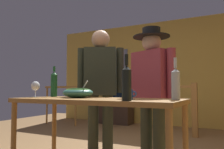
{
  "coord_description": "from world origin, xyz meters",
  "views": [
    {
      "loc": [
        1.48,
        -2.44,
        0.9
      ],
      "look_at": [
        0.35,
        -0.29,
        1.05
      ],
      "focal_mm": 37.37,
      "sensor_mm": 36.0,
      "label": 1
    }
  ],
  "objects": [
    {
      "name": "wine_bottle_dark",
      "position": [
        0.77,
        -0.86,
        0.95
      ],
      "size": [
        0.07,
        0.07,
        0.35
      ],
      "color": "black",
      "rests_on": "serving_table"
    },
    {
      "name": "wine_glass",
      "position": [
        -0.36,
        -0.66,
        0.92
      ],
      "size": [
        0.09,
        0.09,
        0.17
      ],
      "color": "silver",
      "rests_on": "serving_table"
    },
    {
      "name": "mug_blue",
      "position": [
        0.7,
        -0.67,
        0.85
      ],
      "size": [
        0.11,
        0.08,
        0.09
      ],
      "color": "#3866B2",
      "rests_on": "serving_table"
    },
    {
      "name": "salad_bowl",
      "position": [
        0.1,
        -0.55,
        0.86
      ],
      "size": [
        0.3,
        0.3,
        0.17
      ],
      "color": "#337060",
      "rests_on": "serving_table"
    },
    {
      "name": "person_standing_left",
      "position": [
        0.02,
        0.03,
        0.96
      ],
      "size": [
        0.53,
        0.36,
        1.63
      ],
      "rotation": [
        0.0,
        0.0,
        3.57
      ],
      "color": "#2D3323",
      "rests_on": "ground_plane"
    },
    {
      "name": "framed_picture",
      "position": [
        -1.32,
        3.24,
        1.6
      ],
      "size": [
        0.56,
        0.03,
        0.71
      ],
      "primitive_type": "cube",
      "color": "slate"
    },
    {
      "name": "flat_screen_tv",
      "position": [
        -1.27,
        2.92,
        0.8
      ],
      "size": [
        0.65,
        0.12,
        0.5
      ],
      "color": "black",
      "rests_on": "tv_console"
    },
    {
      "name": "serving_table",
      "position": [
        0.35,
        -0.61,
        0.72
      ],
      "size": [
        1.56,
        0.64,
        0.81
      ],
      "color": "#9E6B33",
      "rests_on": "ground_plane"
    },
    {
      "name": "tv_console",
      "position": [
        -1.27,
        2.95,
        0.25
      ],
      "size": [
        0.9,
        0.4,
        0.51
      ],
      "primitive_type": "cube",
      "color": "#38281E",
      "rests_on": "ground_plane"
    },
    {
      "name": "person_standing_right",
      "position": [
        0.67,
        0.03,
        0.94
      ],
      "size": [
        0.58,
        0.41,
        1.57
      ],
      "rotation": [
        0.0,
        0.0,
        2.72
      ],
      "color": "#2D3323",
      "rests_on": "ground_plane"
    },
    {
      "name": "stair_railing",
      "position": [
        -0.44,
        2.16,
        0.67
      ],
      "size": [
        3.75,
        0.1,
        1.01
      ],
      "color": "#9E6B33",
      "rests_on": "ground_plane"
    },
    {
      "name": "wine_bottle_clear",
      "position": [
        1.05,
        -0.49,
        0.95
      ],
      "size": [
        0.07,
        0.07,
        0.35
      ],
      "color": "silver",
      "rests_on": "serving_table"
    },
    {
      "name": "wine_bottle_green",
      "position": [
        -0.31,
        -0.43,
        0.95
      ],
      "size": [
        0.07,
        0.07,
        0.34
      ],
      "color": "#1E5628",
      "rests_on": "serving_table"
    },
    {
      "name": "back_wall",
      "position": [
        0.0,
        3.3,
        1.29
      ],
      "size": [
        6.2,
        0.1,
        2.59
      ],
      "primitive_type": "cube",
      "color": "gold",
      "rests_on": "ground_plane"
    }
  ]
}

